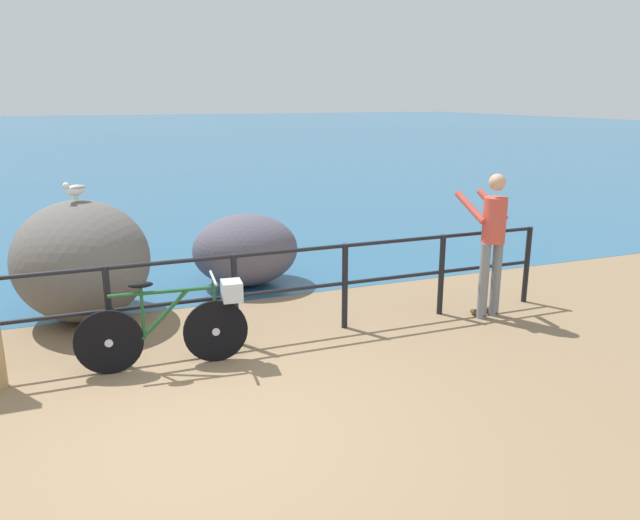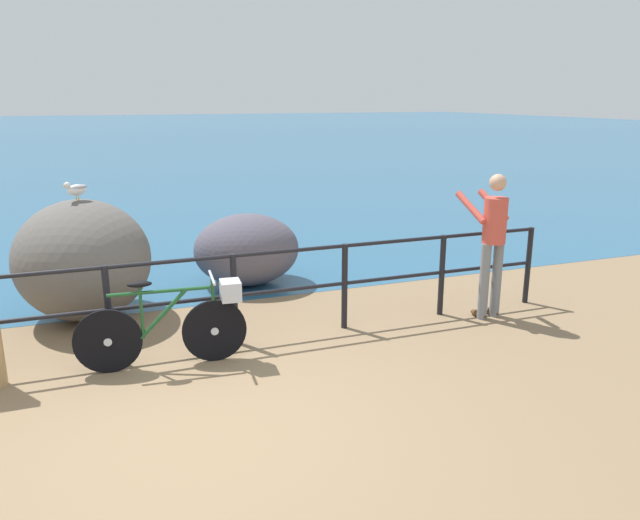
{
  "view_description": "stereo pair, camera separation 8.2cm",
  "coord_description": "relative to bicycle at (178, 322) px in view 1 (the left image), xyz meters",
  "views": [
    {
      "loc": [
        -0.74,
        -4.52,
        2.66
      ],
      "look_at": [
        1.8,
        2.06,
        0.74
      ],
      "focal_mm": 33.98,
      "sensor_mm": 36.0,
      "label": 1
    },
    {
      "loc": [
        -0.66,
        -4.55,
        2.66
      ],
      "look_at": [
        1.8,
        2.06,
        0.74
      ],
      "focal_mm": 33.98,
      "sensor_mm": 36.0,
      "label": 2
    }
  ],
  "objects": [
    {
      "name": "breakwater_boulder_right",
      "position": [
        1.33,
        2.47,
        0.05
      ],
      "size": [
        1.52,
        1.33,
        1.03
      ],
      "color": "#54505C",
      "rests_on": "ground"
    },
    {
      "name": "seagull",
      "position": [
        -0.86,
        1.81,
        1.14
      ],
      "size": [
        0.31,
        0.26,
        0.23
      ],
      "rotation": [
        0.0,
        0.0,
        3.81
      ],
      "color": "gold",
      "rests_on": "breakwater_boulder_main"
    },
    {
      "name": "bicycle",
      "position": [
        0.0,
        0.0,
        0.0
      ],
      "size": [
        1.7,
        0.48,
        0.92
      ],
      "rotation": [
        0.0,
        0.0,
        -0.08
      ],
      "color": "black",
      "rests_on": "ground_plane"
    },
    {
      "name": "breakwater_boulder_main",
      "position": [
        -0.87,
        1.84,
        0.27
      ],
      "size": [
        1.61,
        1.81,
        1.46
      ],
      "color": "#605B56",
      "rests_on": "ground"
    },
    {
      "name": "ground_plane",
      "position": [
        0.02,
        18.7,
        -0.51
      ],
      "size": [
        120.0,
        120.0,
        0.1
      ],
      "primitive_type": "cube",
      "color": "#846B4C"
    },
    {
      "name": "person_at_railing",
      "position": [
        3.79,
        0.08,
        0.53
      ],
      "size": [
        0.5,
        0.66,
        1.78
      ],
      "rotation": [
        0.0,
        0.0,
        1.7
      ],
      "color": "slate",
      "rests_on": "ground_plane"
    },
    {
      "name": "sea_surface",
      "position": [
        0.02,
        46.73,
        -0.46
      ],
      "size": [
        120.0,
        90.0,
        0.01
      ],
      "primitive_type": "cube",
      "color": "#285B7F",
      "rests_on": "ground_plane"
    },
    {
      "name": "promenade_railing",
      "position": [
        0.02,
        0.36,
        0.17
      ],
      "size": [
        9.22,
        0.07,
        1.02
      ],
      "color": "black",
      "rests_on": "ground_plane"
    }
  ]
}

